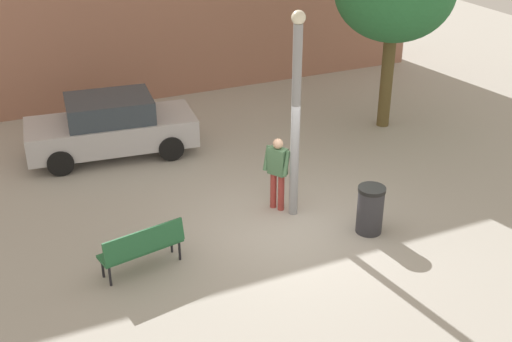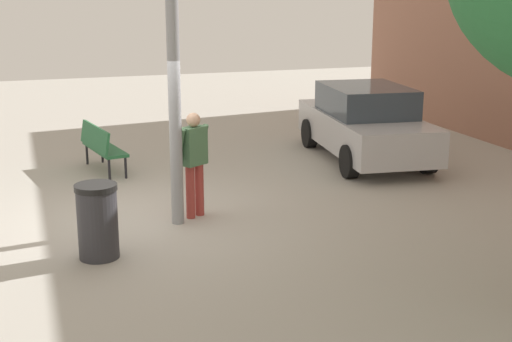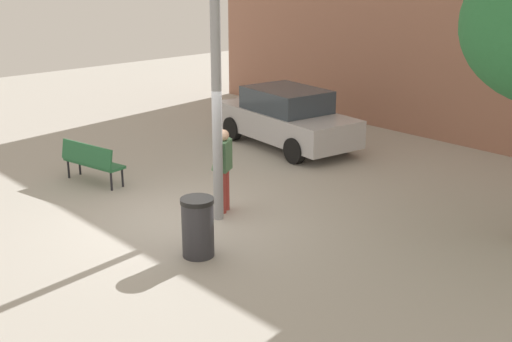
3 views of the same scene
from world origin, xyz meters
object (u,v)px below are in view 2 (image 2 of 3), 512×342
(lamppost, at_px, (174,70))
(person_by_lamppost, at_px, (194,157))
(park_bench, at_px, (101,144))
(trash_bin, at_px, (98,221))
(parked_car_silver, at_px, (365,123))

(lamppost, xyz_separation_m, person_by_lamppost, (-0.23, 0.33, -1.39))
(lamppost, bearing_deg, person_by_lamppost, 124.85)
(lamppost, height_order, park_bench, lamppost)
(lamppost, height_order, trash_bin, lamppost)
(lamppost, relative_size, parked_car_silver, 1.01)
(lamppost, height_order, parked_car_silver, lamppost)
(parked_car_silver, bearing_deg, park_bench, -97.47)
(person_by_lamppost, xyz_separation_m, parked_car_silver, (-2.60, 4.28, -0.19))
(park_bench, height_order, trash_bin, trash_bin)
(person_by_lamppost, distance_m, trash_bin, 2.15)
(person_by_lamppost, bearing_deg, park_bench, -161.94)
(lamppost, xyz_separation_m, park_bench, (-3.54, -0.75, -1.81))
(person_by_lamppost, xyz_separation_m, park_bench, (-3.31, -1.08, -0.42))
(lamppost, distance_m, person_by_lamppost, 1.45)
(park_bench, distance_m, parked_car_silver, 5.41)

